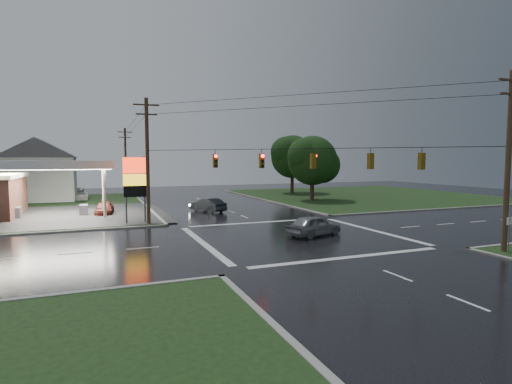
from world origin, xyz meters
name	(u,v)px	position (x,y,z in m)	size (l,w,h in m)	color
ground	(295,236)	(0.00, 0.00, 0.00)	(120.00, 120.00, 0.00)	black
grass_ne	(365,195)	(26.00, 26.00, 0.04)	(36.00, 36.00, 0.08)	black
pylon_sign	(135,179)	(-10.50, 10.50, 4.01)	(2.00, 0.35, 6.00)	#59595E
utility_pole_nw	(147,159)	(-9.50, 9.50, 5.72)	(2.20, 0.32, 11.00)	#382619
utility_pole_se	(508,159)	(9.50, -9.50, 5.72)	(2.20, 0.32, 11.00)	#382619
utility_pole_n	(126,161)	(-9.50, 38.00, 5.47)	(2.20, 0.32, 10.50)	#382619
traffic_signals	(296,149)	(0.02, -0.02, 6.48)	(26.87, 26.87, 1.47)	black
house_near	(40,169)	(-20.95, 36.00, 4.41)	(11.05, 8.48, 8.60)	silver
house_far	(43,168)	(-21.95, 48.00, 4.41)	(11.05, 8.48, 8.60)	silver
tree_ne_near	(313,161)	(14.14, 21.99, 5.56)	(7.99, 6.80, 8.98)	black
tree_ne_far	(293,157)	(17.15, 33.99, 6.18)	(8.46, 7.20, 9.80)	black
car_north	(208,205)	(-2.44, 15.91, 0.75)	(1.58, 4.54, 1.50)	black
car_crossing	(314,225)	(1.41, -0.39, 0.78)	(1.84, 4.58, 1.56)	slate
car_pump	(105,208)	(-13.00, 18.01, 0.61)	(1.72, 4.22, 1.23)	#571E13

